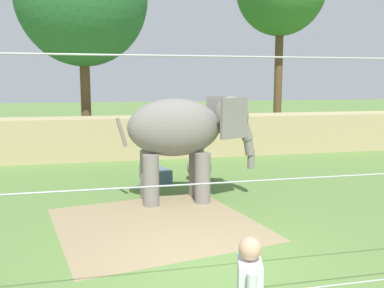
% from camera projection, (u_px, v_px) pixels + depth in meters
% --- Properties ---
extents(ground_plane, '(120.00, 120.00, 0.00)m').
position_uv_depth(ground_plane, '(207.00, 264.00, 7.25)').
color(ground_plane, '#5B7F3D').
extents(dirt_patch, '(4.89, 4.89, 0.01)m').
position_uv_depth(dirt_patch, '(156.00, 224.00, 9.30)').
color(dirt_patch, '#937F5B').
rests_on(dirt_patch, ground).
extents(embankment_wall, '(36.00, 1.80, 1.67)m').
position_uv_depth(embankment_wall, '(140.00, 137.00, 17.58)').
color(embankment_wall, tan).
rests_on(embankment_wall, ground).
extents(elephant, '(3.68, 1.55, 2.73)m').
position_uv_depth(elephant, '(185.00, 132.00, 10.95)').
color(elephant, gray).
rests_on(elephant, ground).
extents(enrichment_ball, '(0.78, 0.78, 0.78)m').
position_uv_depth(enrichment_ball, '(199.00, 168.00, 13.43)').
color(enrichment_ball, gray).
rests_on(enrichment_ball, ground).
extents(cable_fence, '(12.53, 0.23, 3.50)m').
position_uv_depth(cable_fence, '(259.00, 201.00, 4.78)').
color(cable_fence, brown).
rests_on(cable_fence, ground).
extents(feed_trough, '(0.88, 1.48, 0.44)m').
position_uv_depth(feed_trough, '(155.00, 174.00, 13.26)').
color(feed_trough, slate).
rests_on(feed_trough, ground).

